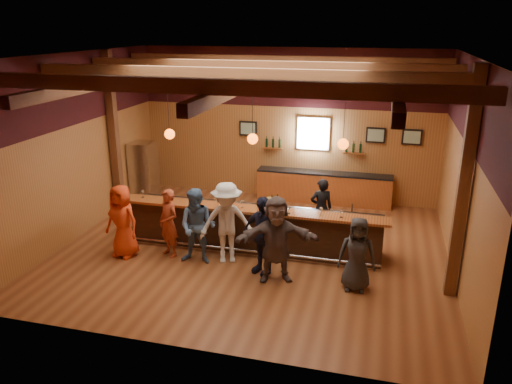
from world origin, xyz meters
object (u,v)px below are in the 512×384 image
at_px(back_bar_cabinet, 323,187).
at_px(bartender, 321,208).
at_px(customer_redvest, 169,223).
at_px(customer_dark, 357,254).
at_px(customer_white, 227,223).
at_px(stainless_fridge, 144,171).
at_px(customer_brown, 276,239).
at_px(bar_counter, 255,227).
at_px(customer_orange, 122,221).
at_px(customer_denim, 198,227).
at_px(bottle_a, 272,203).
at_px(ice_bucket, 270,203).
at_px(customer_navy, 263,235).

xyz_separation_m(back_bar_cabinet, bartender, (0.26, -2.60, 0.30)).
xyz_separation_m(customer_redvest, customer_dark, (4.28, -0.50, -0.03)).
bearing_deg(customer_white, customer_dark, -31.91).
relative_size(stainless_fridge, customer_brown, 0.97).
distance_m(back_bar_cabinet, stainless_fridge, 5.43).
height_order(bar_counter, customer_redvest, customer_redvest).
distance_m(customer_orange, bartender, 4.80).
distance_m(customer_denim, bartender, 3.24).
bearing_deg(bottle_a, customer_orange, -162.06).
xyz_separation_m(customer_white, ice_bucket, (0.83, 0.68, 0.30)).
relative_size(bar_counter, stainless_fridge, 3.50).
relative_size(back_bar_cabinet, customer_redvest, 2.49).
distance_m(stainless_fridge, customer_denim, 4.72).
relative_size(customer_denim, ice_bucket, 6.93).
bearing_deg(bartender, ice_bucket, 28.49).
xyz_separation_m(stainless_fridge, customer_redvest, (2.32, -3.40, -0.10)).
bearing_deg(customer_brown, bar_counter, 101.39).
bearing_deg(customer_denim, back_bar_cabinet, 61.81).
relative_size(customer_redvest, bottle_a, 5.07).
xyz_separation_m(customer_navy, customer_dark, (2.00, -0.22, -0.10)).
bearing_deg(customer_orange, customer_navy, 11.11).
relative_size(customer_brown, bartender, 1.20).
xyz_separation_m(bar_counter, bartender, (1.45, 0.97, 0.25)).
height_order(bar_counter, customer_orange, customer_orange).
height_order(stainless_fridge, customer_brown, customer_brown).
xyz_separation_m(customer_navy, ice_bucket, (-0.07, 0.99, 0.36)).
bearing_deg(customer_white, bottle_a, 19.32).
xyz_separation_m(customer_dark, ice_bucket, (-2.07, 1.22, 0.46)).
bearing_deg(customer_orange, customer_dark, 8.65).
distance_m(customer_navy, bottle_a, 1.11).
bearing_deg(customer_redvest, customer_navy, 24.08).
bearing_deg(ice_bucket, customer_orange, -162.81).
distance_m(back_bar_cabinet, customer_navy, 4.86).
distance_m(customer_white, customer_brown, 1.36).
relative_size(back_bar_cabinet, stainless_fridge, 2.22).
xyz_separation_m(customer_brown, customer_dark, (1.65, 0.02, -0.15)).
bearing_deg(stainless_fridge, bartender, -14.89).
bearing_deg(customer_denim, stainless_fridge, 127.99).
xyz_separation_m(customer_redvest, customer_denim, (0.77, -0.17, 0.07)).
height_order(customer_orange, customer_denim, customer_denim).
distance_m(customer_denim, customer_brown, 1.89).
relative_size(bar_counter, customer_orange, 3.66).
relative_size(customer_white, bartender, 1.22).
height_order(customer_redvest, customer_dark, customer_redvest).
distance_m(stainless_fridge, customer_white, 5.00).
relative_size(customer_navy, bottle_a, 5.51).
distance_m(back_bar_cabinet, customer_dark, 5.19).
relative_size(bar_counter, customer_brown, 3.41).
distance_m(customer_white, customer_navy, 0.95).
height_order(back_bar_cabinet, customer_orange, customer_orange).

